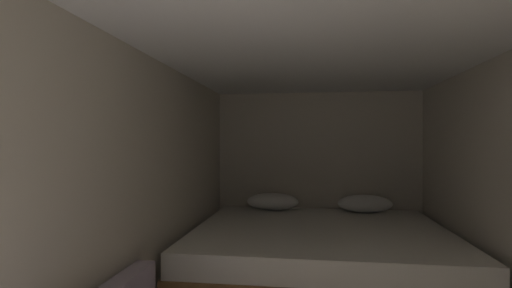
# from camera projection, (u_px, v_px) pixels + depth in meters

# --- Properties ---
(wall_back) EXTENTS (2.51, 0.05, 2.05)m
(wall_back) POSITION_uv_depth(u_px,v_px,m) (317.00, 177.00, 4.57)
(wall_back) COLOR beige
(wall_back) RESTS_ON ground
(wall_left) EXTENTS (0.05, 4.85, 2.05)m
(wall_left) POSITION_uv_depth(u_px,v_px,m) (123.00, 210.00, 2.32)
(wall_left) COLOR beige
(wall_left) RESTS_ON ground
(ceiling_slab) EXTENTS (2.51, 4.85, 0.05)m
(ceiling_slab) POSITION_uv_depth(u_px,v_px,m) (327.00, 31.00, 2.14)
(ceiling_slab) COLOR white
(ceiling_slab) RESTS_ON wall_left
(bed) EXTENTS (2.29, 2.05, 0.86)m
(bed) POSITION_uv_depth(u_px,v_px,m) (320.00, 261.00, 3.50)
(bed) COLOR olive
(bed) RESTS_ON ground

